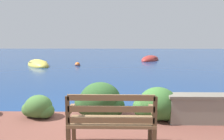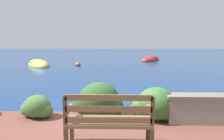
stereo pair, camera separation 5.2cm
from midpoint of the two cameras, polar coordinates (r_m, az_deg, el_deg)
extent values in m
plane|color=navy|center=(5.44, -3.66, -13.07)|extent=(80.00, 80.00, 0.00)
cube|color=brown|center=(3.95, -10.34, -14.99)|extent=(0.06, 0.06, 0.40)
cube|color=brown|center=(3.92, 9.50, -15.18)|extent=(0.06, 0.06, 0.40)
cube|color=brown|center=(3.58, -11.74, -17.58)|extent=(0.06, 0.06, 0.40)
cube|color=brown|center=(3.60, -0.57, -13.34)|extent=(1.37, 0.48, 0.05)
cube|color=brown|center=(3.37, -0.68, -12.98)|extent=(1.30, 0.04, 0.09)
cube|color=brown|center=(3.31, -0.69, -10.15)|extent=(1.30, 0.04, 0.09)
cube|color=brown|center=(3.26, -0.69, -7.23)|extent=(1.30, 0.04, 0.09)
cube|color=brown|center=(3.40, -11.97, -10.35)|extent=(0.06, 0.04, 0.45)
cube|color=brown|center=(3.36, 10.74, -10.53)|extent=(0.06, 0.04, 0.45)
cube|color=brown|center=(3.61, -11.19, -9.99)|extent=(0.07, 0.43, 0.05)
cube|color=brown|center=(3.57, 10.16, -10.15)|extent=(0.07, 0.43, 0.05)
cube|color=gray|center=(5.03, 23.20, -9.57)|extent=(1.57, 0.35, 0.54)
cube|color=#6C655B|center=(4.95, 23.40, -6.24)|extent=(1.64, 0.39, 0.06)
ellipsoid|color=#426B33|center=(5.19, -18.93, -8.98)|extent=(0.60, 0.54, 0.51)
ellipsoid|color=#426B33|center=(5.31, -20.43, -9.51)|extent=(0.45, 0.41, 0.36)
ellipsoid|color=#426B33|center=(5.14, -17.40, -10.13)|extent=(0.42, 0.38, 0.33)
ellipsoid|color=#284C23|center=(4.96, -3.39, -7.69)|extent=(0.92, 0.83, 0.78)
ellipsoid|color=#284C23|center=(5.09, -6.20, -8.68)|extent=(0.69, 0.62, 0.55)
ellipsoid|color=#284C23|center=(4.95, -0.72, -9.41)|extent=(0.65, 0.58, 0.51)
ellipsoid|color=#38662D|center=(4.88, 11.64, -8.57)|extent=(0.84, 0.76, 0.71)
ellipsoid|color=#38662D|center=(4.93, 8.79, -9.59)|extent=(0.63, 0.57, 0.50)
ellipsoid|color=#38662D|center=(4.92, 14.13, -10.05)|extent=(0.59, 0.53, 0.46)
ellipsoid|color=#DBC64C|center=(17.04, -18.84, 1.25)|extent=(2.85, 3.37, 0.82)
torus|color=olive|center=(17.01, -18.87, 2.01)|extent=(1.75, 1.75, 0.07)
cube|color=#846647|center=(17.48, -19.26, 2.04)|extent=(0.90, 0.66, 0.04)
cube|color=#846647|center=(16.63, -18.52, 1.79)|extent=(0.90, 0.66, 0.04)
ellipsoid|color=#9E2D28|center=(20.48, 9.84, 2.64)|extent=(2.53, 3.31, 0.82)
torus|color=brown|center=(20.46, 9.86, 3.27)|extent=(1.67, 1.67, 0.07)
cube|color=#846647|center=(20.02, 9.42, 3.09)|extent=(0.93, 0.56, 0.04)
cube|color=#846647|center=(20.82, 10.20, 3.26)|extent=(0.93, 0.56, 0.04)
sphere|color=orange|center=(16.40, -9.10, 1.35)|extent=(0.39, 0.39, 0.39)
torus|color=navy|center=(16.40, -9.10, 1.35)|extent=(0.43, 0.43, 0.05)
camera|label=1|loc=(0.03, -90.13, -0.02)|focal=35.00mm
camera|label=2|loc=(0.03, 89.87, 0.02)|focal=35.00mm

